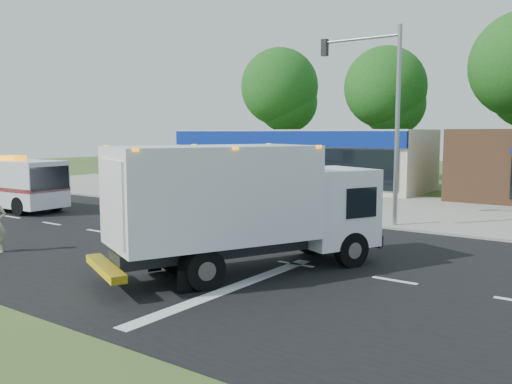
% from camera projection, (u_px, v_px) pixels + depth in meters
% --- Properties ---
extents(ground, '(120.00, 120.00, 0.00)m').
position_uv_depth(ground, '(216.00, 251.00, 17.47)').
color(ground, '#385123').
rests_on(ground, ground).
extents(road_asphalt, '(60.00, 14.00, 0.02)m').
position_uv_depth(road_asphalt, '(216.00, 251.00, 17.47)').
color(road_asphalt, black).
rests_on(road_asphalt, ground).
extents(sidewalk, '(60.00, 2.40, 0.12)m').
position_uv_depth(sidewalk, '(335.00, 217.00, 24.07)').
color(sidewalk, gray).
rests_on(sidewalk, ground).
extents(parking_apron, '(60.00, 9.00, 0.02)m').
position_uv_depth(parking_apron, '(386.00, 204.00, 28.76)').
color(parking_apron, gray).
rests_on(parking_apron, ground).
extents(lane_markings, '(55.20, 7.00, 0.01)m').
position_uv_depth(lane_markings, '(222.00, 265.00, 15.59)').
color(lane_markings, silver).
rests_on(lane_markings, road_asphalt).
extents(ems_box_truck, '(5.53, 8.16, 3.49)m').
position_uv_depth(ems_box_truck, '(243.00, 200.00, 14.65)').
color(ems_box_truck, black).
rests_on(ems_box_truck, ground).
extents(ambulance_van, '(5.82, 2.48, 2.69)m').
position_uv_depth(ambulance_van, '(16.00, 183.00, 26.49)').
color(ambulance_van, white).
rests_on(ambulance_van, ground).
extents(retail_strip_mall, '(18.00, 6.20, 4.00)m').
position_uv_depth(retail_strip_mall, '(299.00, 158.00, 38.55)').
color(retail_strip_mall, '#BDB49D').
rests_on(retail_strip_mall, ground).
extents(traffic_signal_pole, '(3.51, 0.25, 8.00)m').
position_uv_depth(traffic_signal_pole, '(382.00, 105.00, 21.69)').
color(traffic_signal_pole, gray).
rests_on(traffic_signal_pole, ground).
extents(background_trees, '(36.77, 7.39, 12.10)m').
position_uv_depth(background_trees, '(453.00, 84.00, 39.86)').
color(background_trees, '#332114').
rests_on(background_trees, ground).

